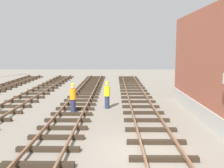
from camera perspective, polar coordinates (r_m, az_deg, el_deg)
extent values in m
plane|color=gray|center=(10.48, 7.02, -14.65)|extent=(80.00, 80.00, 0.00)
cube|color=#2D2319|center=(9.77, 11.36, -15.89)|extent=(2.50, 0.24, 0.18)
cube|color=#2D2319|center=(11.30, 9.77, -12.52)|extent=(2.50, 0.24, 0.18)
cube|color=#2D2319|center=(12.86, 8.58, -9.94)|extent=(2.50, 0.24, 0.18)
cube|color=#2D2319|center=(14.45, 7.67, -7.93)|extent=(2.50, 0.24, 0.18)
cube|color=#2D2319|center=(16.05, 6.95, -6.31)|extent=(2.50, 0.24, 0.18)
cube|color=#2D2319|center=(17.67, 6.36, -4.99)|extent=(2.50, 0.24, 0.18)
cube|color=#2D2319|center=(19.29, 5.87, -3.89)|extent=(2.50, 0.24, 0.18)
cube|color=#2D2319|center=(20.92, 5.46, -2.96)|extent=(2.50, 0.24, 0.18)
cube|color=#2D2319|center=(22.56, 5.11, -2.17)|extent=(2.50, 0.24, 0.18)
cube|color=#2D2319|center=(24.20, 4.81, -1.48)|extent=(2.50, 0.24, 0.18)
cube|color=#2D2319|center=(25.85, 4.54, -0.88)|extent=(2.50, 0.24, 0.18)
cube|color=#2D2319|center=(27.50, 4.31, -0.36)|extent=(2.50, 0.24, 0.18)
cube|color=#2D2319|center=(29.15, 4.10, 0.11)|extent=(2.50, 0.24, 0.18)
cube|color=#2D2319|center=(30.80, 3.92, 0.53)|extent=(2.50, 0.24, 0.18)
cube|color=#2D2319|center=(32.46, 3.75, 0.91)|extent=(2.50, 0.24, 0.18)
cube|color=#2D2319|center=(34.11, 3.60, 1.24)|extent=(2.50, 0.24, 0.18)
cube|color=#2D2319|center=(35.77, 3.47, 1.55)|extent=(2.50, 0.24, 0.18)
cube|color=brown|center=(10.38, 6.49, -13.39)|extent=(0.08, 53.46, 0.14)
cube|color=brown|center=(10.62, 14.46, -13.09)|extent=(0.08, 53.46, 0.14)
cube|color=#2D2319|center=(9.50, -16.07, -16.79)|extent=(2.50, 0.24, 0.18)
cube|color=#2D2319|center=(10.71, -13.91, -13.81)|extent=(2.50, 0.24, 0.18)
cube|color=#2D2319|center=(11.95, -12.24, -11.43)|extent=(2.50, 0.24, 0.18)
cube|color=#2D2319|center=(13.23, -10.91, -9.49)|extent=(2.50, 0.24, 0.18)
cube|color=#2D2319|center=(14.52, -9.82, -7.90)|extent=(2.50, 0.24, 0.18)
cube|color=#2D2319|center=(15.82, -8.92, -6.56)|extent=(2.50, 0.24, 0.18)
cube|color=#2D2319|center=(17.13, -8.16, -5.43)|extent=(2.50, 0.24, 0.18)
cube|color=#2D2319|center=(18.45, -7.51, -4.46)|extent=(2.50, 0.24, 0.18)
cube|color=#2D2319|center=(19.78, -6.95, -3.61)|extent=(2.50, 0.24, 0.18)
cube|color=#2D2319|center=(21.12, -6.46, -2.88)|extent=(2.50, 0.24, 0.18)
cube|color=#2D2319|center=(22.46, -6.03, -2.23)|extent=(2.50, 0.24, 0.18)
cube|color=#2D2319|center=(23.80, -5.65, -1.65)|extent=(2.50, 0.24, 0.18)
cube|color=#2D2319|center=(25.14, -5.31, -1.14)|extent=(2.50, 0.24, 0.18)
cube|color=#2D2319|center=(26.49, -5.00, -0.68)|extent=(2.50, 0.24, 0.18)
cube|color=#2D2319|center=(27.84, -4.72, -0.26)|extent=(2.50, 0.24, 0.18)
cube|color=#2D2319|center=(29.19, -4.47, 0.12)|extent=(2.50, 0.24, 0.18)
cube|color=#2D2319|center=(30.55, -4.25, 0.47)|extent=(2.50, 0.24, 0.18)
cube|color=#2D2319|center=(31.90, -4.04, 0.78)|extent=(2.50, 0.24, 0.18)
cube|color=#2D2319|center=(33.26, -3.84, 1.07)|extent=(2.50, 0.24, 0.18)
cube|color=#2D2319|center=(34.62, -3.67, 1.34)|extent=(2.50, 0.24, 0.18)
cube|color=#2D2319|center=(35.97, -3.50, 1.59)|extent=(2.50, 0.24, 0.18)
cube|color=brown|center=(10.85, -17.72, -12.76)|extent=(0.08, 53.46, 0.14)
cube|color=brown|center=(10.50, -10.03, -13.21)|extent=(0.08, 53.46, 0.14)
cube|color=#2D2319|center=(17.41, -23.09, -5.77)|extent=(2.50, 0.24, 0.18)
cube|color=#2D2319|center=(18.91, -21.06, -4.62)|extent=(2.50, 0.24, 0.18)
cube|color=#2D2319|center=(20.44, -19.34, -3.63)|extent=(2.50, 0.24, 0.18)
cube|color=#2D2319|center=(21.99, -17.86, -2.78)|extent=(2.50, 0.24, 0.18)
cube|color=#2D2319|center=(23.55, -16.58, -2.04)|extent=(2.50, 0.24, 0.18)
cube|color=#2D2319|center=(25.13, -15.46, -1.40)|extent=(2.50, 0.24, 0.18)
cube|color=#2D2319|center=(26.72, -14.48, -0.82)|extent=(2.50, 0.24, 0.18)
cube|color=#2D2319|center=(28.31, -13.60, -0.32)|extent=(2.50, 0.24, 0.18)
cube|color=#2D2319|center=(29.92, -12.82, 0.14)|extent=(2.50, 0.24, 0.18)
cube|color=#2D2319|center=(31.53, -12.12, 0.54)|extent=(2.50, 0.24, 0.18)
cube|color=#2D2319|center=(33.15, -11.48, 0.91)|extent=(2.50, 0.24, 0.18)
cube|color=#2D2319|center=(34.78, -10.91, 1.24)|extent=(2.50, 0.24, 0.18)
cube|color=#2D2319|center=(36.40, -10.39, 1.55)|extent=(2.50, 0.24, 0.18)
cube|color=#2D2319|center=(28.70, -22.61, -0.60)|extent=(2.50, 0.24, 0.18)
cube|color=#2D2319|center=(29.95, -21.59, -0.21)|extent=(2.50, 0.24, 0.18)
cube|color=#2D2319|center=(31.21, -20.64, 0.14)|extent=(2.50, 0.24, 0.18)
cube|color=#2D2319|center=(32.48, -19.77, 0.46)|extent=(2.50, 0.24, 0.18)
cube|color=#2D2319|center=(33.76, -18.97, 0.76)|extent=(2.50, 0.24, 0.18)
cube|color=#2D2319|center=(35.04, -18.22, 1.04)|extent=(2.50, 0.24, 0.18)
cube|color=#2D2319|center=(36.33, -17.53, 1.30)|extent=(2.50, 0.24, 0.18)
cube|color=#2D2319|center=(37.63, -16.88, 1.54)|extent=(2.50, 0.24, 0.18)
cube|color=#B2B2AD|center=(13.94, 20.95, -7.44)|extent=(0.08, 16.16, 0.90)
cylinder|color=#262D4C|center=(17.38, -1.09, -4.03)|extent=(0.32, 0.32, 0.85)
cylinder|color=yellow|center=(17.24, -1.09, -1.59)|extent=(0.40, 0.40, 0.65)
sphere|color=tan|center=(17.17, -1.10, -0.12)|extent=(0.24, 0.24, 0.24)
sphere|color=yellow|center=(17.15, -1.10, 0.34)|extent=(0.22, 0.22, 0.22)
cylinder|color=#262D4C|center=(16.43, -8.59, -4.81)|extent=(0.32, 0.32, 0.85)
cylinder|color=orange|center=(16.29, -8.64, -2.24)|extent=(0.40, 0.40, 0.65)
sphere|color=tan|center=(16.21, -8.67, -0.69)|extent=(0.24, 0.24, 0.24)
sphere|color=yellow|center=(16.19, -8.68, -0.20)|extent=(0.22, 0.22, 0.22)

